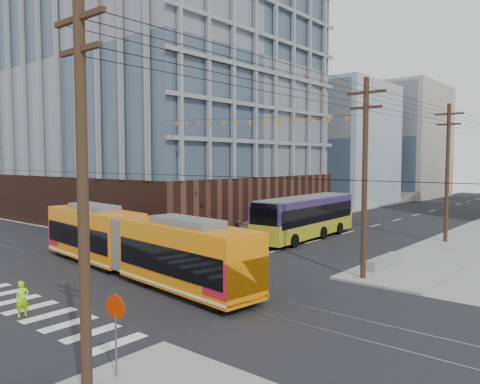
% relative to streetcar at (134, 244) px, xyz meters
% --- Properties ---
extents(ground, '(160.00, 160.00, 0.00)m').
position_rel_streetcar_xyz_m(ground, '(2.11, -3.75, -1.80)').
color(ground, slate).
extents(office_building, '(30.00, 25.00, 28.60)m').
position_rel_streetcar_xyz_m(office_building, '(-19.89, 19.25, 12.50)').
color(office_building, '#381E16').
rests_on(office_building, ground).
extents(bg_bldg_nw_near, '(18.00, 16.00, 18.00)m').
position_rel_streetcar_xyz_m(bg_bldg_nw_near, '(-14.89, 48.25, 7.20)').
color(bg_bldg_nw_near, '#8C99A5').
rests_on(bg_bldg_nw_near, ground).
extents(bg_bldg_nw_far, '(16.00, 18.00, 20.00)m').
position_rel_streetcar_xyz_m(bg_bldg_nw_far, '(-11.89, 68.25, 8.20)').
color(bg_bldg_nw_far, gray).
rests_on(bg_bldg_nw_far, ground).
extents(utility_pole_near, '(0.30, 0.30, 11.00)m').
position_rel_streetcar_xyz_m(utility_pole_near, '(10.61, -9.75, 3.70)').
color(utility_pole_near, black).
rests_on(utility_pole_near, ground).
extents(streetcar, '(18.82, 4.83, 3.59)m').
position_rel_streetcar_xyz_m(streetcar, '(0.00, 0.00, 0.00)').
color(streetcar, orange).
rests_on(streetcar, ground).
extents(city_bus, '(3.48, 12.95, 3.63)m').
position_rel_streetcar_xyz_m(city_bus, '(0.84, 17.09, 0.02)').
color(city_bus, '#2F204D').
rests_on(city_bus, ground).
extents(parked_car_silver, '(3.45, 5.08, 1.59)m').
position_rel_streetcar_xyz_m(parked_car_silver, '(-3.29, 9.62, -1.00)').
color(parked_car_silver, '#B4B8BC').
rests_on(parked_car_silver, ground).
extents(parked_car_white, '(2.24, 4.79, 1.35)m').
position_rel_streetcar_xyz_m(parked_car_white, '(-3.64, 16.85, -1.12)').
color(parked_car_white, beige).
rests_on(parked_car_white, ground).
extents(parked_car_grey, '(4.05, 5.47, 1.38)m').
position_rel_streetcar_xyz_m(parked_car_grey, '(-3.18, 22.31, -1.11)').
color(parked_car_grey, slate).
rests_on(parked_car_grey, ground).
extents(pedestrian, '(0.43, 0.59, 1.49)m').
position_rel_streetcar_xyz_m(pedestrian, '(2.12, -7.48, -1.05)').
color(pedestrian, '#ADFF0E').
rests_on(pedestrian, ground).
extents(stop_sign, '(0.86, 0.86, 2.47)m').
position_rel_streetcar_xyz_m(stop_sign, '(10.11, -8.46, -0.56)').
color(stop_sign, '#A92200').
rests_on(stop_sign, ground).
extents(jersey_barrier, '(0.94, 3.86, 0.77)m').
position_rel_streetcar_xyz_m(jersey_barrier, '(10.41, 10.61, -1.41)').
color(jersey_barrier, slate).
rests_on(jersey_barrier, ground).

